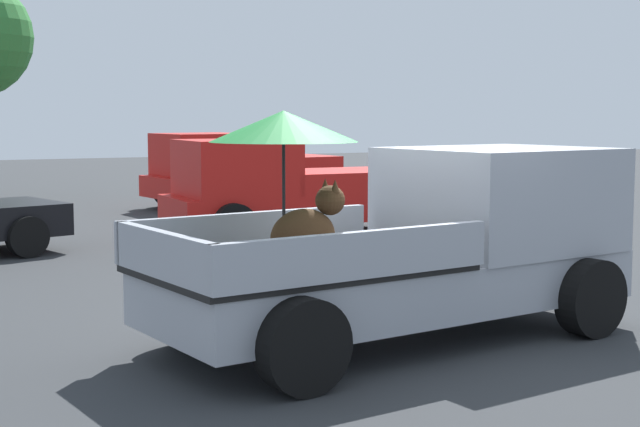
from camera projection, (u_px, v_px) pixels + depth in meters
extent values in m
plane|color=#2D3033|center=(395.00, 341.00, 9.28)|extent=(80.00, 80.00, 0.00)
cylinder|color=black|center=(459.00, 271.00, 11.03)|extent=(0.83, 0.39, 0.80)
cylinder|color=black|center=(591.00, 298.00, 9.41)|extent=(0.83, 0.39, 0.80)
cylinder|color=black|center=(193.00, 305.00, 9.07)|extent=(0.83, 0.39, 0.80)
cylinder|color=black|center=(303.00, 346.00, 7.46)|extent=(0.83, 0.39, 0.80)
cube|color=#9EA3AD|center=(396.00, 284.00, 9.22)|extent=(5.20, 2.49, 0.50)
cube|color=#9EA3AD|center=(499.00, 198.00, 9.92)|extent=(2.34, 2.14, 1.08)
cube|color=#4C606B|center=(563.00, 176.00, 10.46)|extent=(0.30, 1.71, 0.64)
cube|color=black|center=(299.00, 267.00, 8.55)|extent=(3.03, 2.22, 0.06)
cube|color=#9EA3AD|center=(249.00, 232.00, 9.28)|extent=(2.79, 0.49, 0.40)
cube|color=#9EA3AD|center=(359.00, 255.00, 7.77)|extent=(2.79, 0.49, 0.40)
cube|color=#9EA3AD|center=(164.00, 255.00, 7.77)|extent=(0.36, 1.84, 0.40)
ellipsoid|color=#472D19|center=(303.00, 237.00, 8.47)|extent=(0.72, 0.41, 0.52)
sphere|color=#472D19|center=(330.00, 200.00, 8.61)|extent=(0.32, 0.32, 0.28)
cone|color=#472D19|center=(325.00, 185.00, 8.66)|extent=(0.10, 0.10, 0.12)
cone|color=#472D19|center=(335.00, 186.00, 8.53)|extent=(0.10, 0.10, 0.12)
cylinder|color=black|center=(284.00, 202.00, 8.37)|extent=(0.03, 0.03, 1.17)
cone|color=#19722D|center=(283.00, 126.00, 8.30)|extent=(1.52, 1.52, 0.28)
cylinder|color=black|center=(204.00, 197.00, 21.16)|extent=(0.79, 0.36, 0.76)
cylinder|color=black|center=(169.00, 191.00, 22.72)|extent=(0.79, 0.36, 0.76)
cylinder|color=black|center=(320.00, 190.00, 22.95)|extent=(0.79, 0.36, 0.76)
cylinder|color=black|center=(280.00, 185.00, 24.51)|extent=(0.79, 0.36, 0.76)
cube|color=red|center=(245.00, 184.00, 22.82)|extent=(5.01, 2.46, 0.50)
cube|color=red|center=(201.00, 154.00, 22.07)|extent=(2.13, 2.05, 1.00)
cube|color=red|center=(279.00, 164.00, 23.33)|extent=(2.93, 2.16, 0.40)
cylinder|color=black|center=(234.00, 226.00, 15.68)|extent=(0.76, 0.27, 0.76)
cylinder|color=black|center=(199.00, 215.00, 17.38)|extent=(0.76, 0.27, 0.76)
cylinder|color=black|center=(398.00, 217.00, 17.05)|extent=(0.76, 0.27, 0.76)
cylinder|color=black|center=(350.00, 207.00, 18.75)|extent=(0.76, 0.27, 0.76)
cube|color=red|center=(297.00, 206.00, 17.20)|extent=(4.82, 1.85, 0.50)
cube|color=red|center=(236.00, 168.00, 16.60)|extent=(1.92, 1.82, 1.00)
cube|color=red|center=(345.00, 181.00, 17.58)|extent=(2.72, 1.83, 0.40)
cylinder|color=black|center=(27.00, 237.00, 14.62)|extent=(0.69, 0.39, 0.66)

